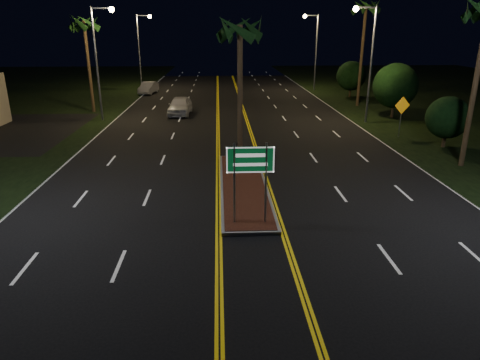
{
  "coord_description": "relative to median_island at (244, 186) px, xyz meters",
  "views": [
    {
      "loc": [
        -1.15,
        -12.42,
        7.3
      ],
      "look_at": [
        -0.39,
        2.82,
        1.9
      ],
      "focal_mm": 32.0,
      "sensor_mm": 36.0,
      "label": 1
    }
  ],
  "objects": [
    {
      "name": "streetlight_left_far",
      "position": [
        -10.61,
        37.0,
        5.57
      ],
      "size": [
        1.91,
        0.44,
        9.0
      ],
      "color": "gray",
      "rests_on": "ground"
    },
    {
      "name": "ground",
      "position": [
        0.0,
        -7.0,
        -0.08
      ],
      "size": [
        120.0,
        120.0,
        0.0
      ],
      "primitive_type": "plane",
      "color": "black",
      "rests_on": "ground"
    },
    {
      "name": "palm_median",
      "position": [
        0.0,
        3.5,
        7.19
      ],
      "size": [
        2.4,
        2.4,
        8.3
      ],
      "color": "#382819",
      "rests_on": "ground"
    },
    {
      "name": "palm_right_far",
      "position": [
        12.8,
        23.0,
        9.06
      ],
      "size": [
        2.4,
        2.4,
        10.3
      ],
      "color": "#382819",
      "rests_on": "ground"
    },
    {
      "name": "shrub_near",
      "position": [
        13.5,
        7.0,
        1.86
      ],
      "size": [
        2.7,
        2.7,
        3.3
      ],
      "color": "#382819",
      "rests_on": "ground"
    },
    {
      "name": "streetlight_right_mid",
      "position": [
        10.61,
        15.0,
        5.57
      ],
      "size": [
        1.91,
        0.44,
        9.0
      ],
      "color": "gray",
      "rests_on": "ground"
    },
    {
      "name": "highway_sign",
      "position": [
        0.0,
        -4.2,
        2.32
      ],
      "size": [
        1.8,
        0.08,
        3.2
      ],
      "color": "gray",
      "rests_on": "ground"
    },
    {
      "name": "car_near",
      "position": [
        -4.62,
        19.26,
        0.84
      ],
      "size": [
        2.69,
        5.68,
        1.85
      ],
      "primitive_type": "imported",
      "rotation": [
        0.0,
        0.0,
        -0.06
      ],
      "color": "silver",
      "rests_on": "ground"
    },
    {
      "name": "shrub_far",
      "position": [
        13.8,
        29.0,
        2.25
      ],
      "size": [
        3.24,
        3.24,
        3.96
      ],
      "color": "#382819",
      "rests_on": "ground"
    },
    {
      "name": "median_island",
      "position": [
        0.0,
        0.0,
        0.0
      ],
      "size": [
        2.25,
        10.25,
        0.17
      ],
      "color": "gray",
      "rests_on": "ground"
    },
    {
      "name": "palm_left_far",
      "position": [
        -12.8,
        21.0,
        7.66
      ],
      "size": [
        2.4,
        2.4,
        8.8
      ],
      "color": "#382819",
      "rests_on": "ground"
    },
    {
      "name": "streetlight_right_far",
      "position": [
        10.61,
        35.0,
        5.57
      ],
      "size": [
        1.91,
        0.44,
        9.0
      ],
      "color": "gray",
      "rests_on": "ground"
    },
    {
      "name": "streetlight_left_mid",
      "position": [
        -10.61,
        17.0,
        5.57
      ],
      "size": [
        1.91,
        0.44,
        9.0
      ],
      "color": "gray",
      "rests_on": "ground"
    },
    {
      "name": "warning_sign",
      "position": [
        11.69,
        9.85,
        1.82
      ],
      "size": [
        1.17,
        0.33,
        2.87
      ],
      "rotation": [
        0.0,
        0.0,
        0.25
      ],
      "color": "gray",
      "rests_on": "ground"
    },
    {
      "name": "car_far",
      "position": [
        -9.5,
        32.93,
        0.71
      ],
      "size": [
        2.72,
        5.0,
        1.59
      ],
      "primitive_type": "imported",
      "rotation": [
        0.0,
        0.0,
        -0.15
      ],
      "color": "silver",
      "rests_on": "ground"
    },
    {
      "name": "shrub_mid",
      "position": [
        14.0,
        17.0,
        2.64
      ],
      "size": [
        3.78,
        3.78,
        4.62
      ],
      "color": "#382819",
      "rests_on": "ground"
    }
  ]
}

